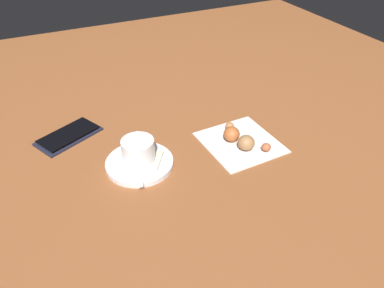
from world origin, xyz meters
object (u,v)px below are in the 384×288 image
(napkin, at_px, (240,142))
(teaspoon, at_px, (142,159))
(sugar_packet, at_px, (155,160))
(cell_phone, at_px, (69,135))
(croissant, at_px, (240,138))
(saucer, at_px, (140,163))
(espresso_cup, at_px, (138,151))

(napkin, bearing_deg, teaspoon, -6.02)
(sugar_packet, height_order, cell_phone, sugar_packet)
(teaspoon, relative_size, sugar_packet, 2.00)
(teaspoon, xyz_separation_m, cell_phone, (0.12, -0.16, -0.01))
(croissant, bearing_deg, cell_phone, -30.02)
(napkin, relative_size, croissant, 1.24)
(saucer, relative_size, teaspoon, 1.14)
(saucer, distance_m, teaspoon, 0.01)
(saucer, distance_m, napkin, 0.23)
(teaspoon, relative_size, cell_phone, 0.77)
(teaspoon, height_order, croissant, croissant)
(teaspoon, distance_m, sugar_packet, 0.03)
(teaspoon, height_order, cell_phone, teaspoon)
(saucer, xyz_separation_m, napkin, (-0.23, 0.02, -0.00))
(teaspoon, distance_m, cell_phone, 0.20)
(saucer, xyz_separation_m, teaspoon, (-0.01, -0.00, 0.01))
(croissant, bearing_deg, saucer, -7.28)
(croissant, bearing_deg, sugar_packet, -4.48)
(napkin, height_order, croissant, croissant)
(sugar_packet, height_order, napkin, sugar_packet)
(saucer, height_order, croissant, croissant)
(espresso_cup, distance_m, napkin, 0.23)
(saucer, bearing_deg, teaspoon, -165.16)
(saucer, bearing_deg, sugar_packet, 156.19)
(sugar_packet, bearing_deg, croissant, -60.45)
(saucer, xyz_separation_m, cell_phone, (0.11, -0.16, -0.00))
(teaspoon, bearing_deg, saucer, 14.84)
(espresso_cup, distance_m, teaspoon, 0.02)
(espresso_cup, distance_m, sugar_packet, 0.04)
(saucer, bearing_deg, croissant, 172.72)
(saucer, bearing_deg, napkin, 174.54)
(sugar_packet, bearing_deg, teaspoon, 92.36)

